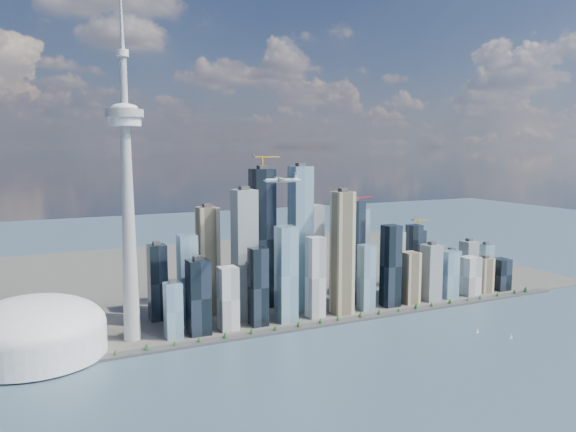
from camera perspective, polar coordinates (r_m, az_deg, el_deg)
name	(u,v)px	position (r m, az deg, el deg)	size (l,w,h in m)	color
ground	(409,380)	(783.69, 12.15, -16.01)	(4000.00, 4000.00, 0.00)	#394F63
seawall	(318,325)	(979.39, 3.03, -10.99)	(1100.00, 22.00, 4.00)	#383838
land	(229,273)	(1377.60, -5.99, -5.74)	(1400.00, 900.00, 3.00)	#4C4C47
shoreline_trees	(318,321)	(977.32, 3.03, -10.61)	(960.53, 7.20, 8.80)	#3F2D1E
skyscraper_cluster	(324,262)	(1058.34, 3.65, -4.70)	(736.00, 142.00, 287.69)	black
needle_tower	(127,192)	(892.31, -16.00, 2.33)	(56.00, 56.00, 550.50)	#A7A7A2
dome_stadium	(34,331)	(907.05, -24.37, -10.62)	(200.00, 200.00, 86.00)	silver
airplane	(282,180)	(867.02, -0.57, 3.70)	(61.14, 54.31, 14.94)	silver
sailboat_west	(478,331)	(994.27, 18.71, -11.01)	(6.99, 3.64, 9.76)	white
sailboat_east	(511,337)	(985.28, 21.74, -11.33)	(6.24, 2.11, 8.64)	white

